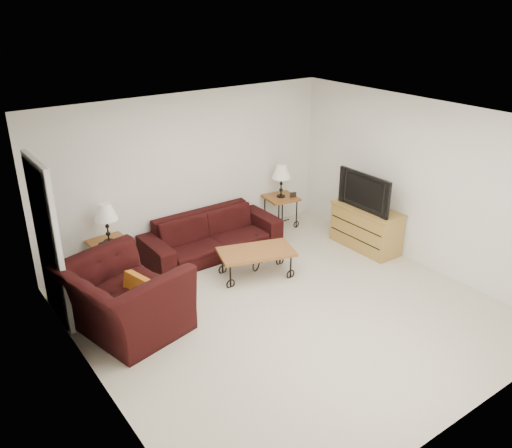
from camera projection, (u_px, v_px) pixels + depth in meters
The scene contains 20 objects.
ground at pixel (287, 311), 6.96m from camera, with size 5.00×5.00×0.00m, color beige.
wall_back at pixel (189, 172), 8.32m from camera, with size 5.00×0.02×2.50m, color white.
wall_front at pixel (471, 317), 4.60m from camera, with size 5.00×0.02×2.50m, color white.
wall_left at pixel (89, 284), 5.12m from camera, with size 0.02×5.00×2.50m, color white.
wall_right at pixel (421, 184), 7.80m from camera, with size 0.02×5.00×2.50m, color white.
ceiling at pixel (292, 123), 5.96m from camera, with size 5.00×5.00×0.00m, color white.
doorway at pixel (47, 245), 6.45m from camera, with size 0.08×0.94×2.04m, color black.
sofa at pixel (212, 235), 8.38m from camera, with size 2.22×0.87×0.65m, color black.
side_table_left at pixel (111, 260), 7.67m from camera, with size 0.53×0.53×0.58m, color #975226.
side_table_right at pixel (281, 212), 9.35m from camera, with size 0.53×0.53×0.57m, color #975226.
lamp_left at pixel (107, 223), 7.44m from camera, with size 0.33×0.33×0.58m, color black, non-canonical shape.
lamp_right at pixel (281, 181), 9.12m from camera, with size 0.33×0.33×0.57m, color black, non-canonical shape.
photo_frame_left at pixel (102, 245), 7.34m from camera, with size 0.12×0.02×0.10m, color black.
photo_frame_right at pixel (293, 195), 9.18m from camera, with size 0.11×0.02×0.10m, color black.
coffee_table at pixel (256, 263), 7.76m from camera, with size 1.08×0.59×0.41m, color #975226.
armchair at pixel (124, 298), 6.40m from camera, with size 1.38×1.20×0.90m, color black.
throw_pillow at pixel (137, 291), 6.42m from camera, with size 0.40×0.11×0.40m, color #C96E19.
tv_stand at pixel (366, 228), 8.57m from camera, with size 0.48×1.16×0.69m, color #B88944.
television at pixel (368, 191), 8.30m from camera, with size 1.04×0.14×0.60m, color black.
backpack at pixel (256, 233), 8.65m from camera, with size 0.37×0.28×0.47m, color black.
Camera 1 is at (-3.80, -4.56, 3.84)m, focal length 37.09 mm.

